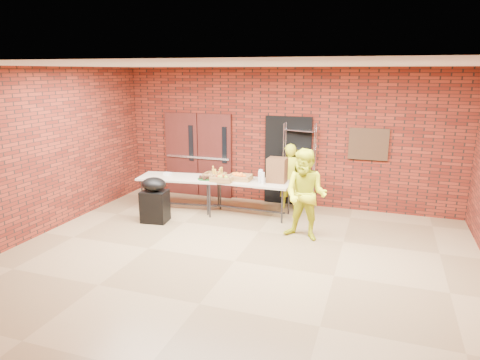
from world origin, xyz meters
The scene contains 19 objects.
room centered at (0.00, 0.00, 1.60)m, with size 8.08×7.08×3.28m.
double_doors centered at (-2.20, 3.44, 1.05)m, with size 1.78×0.12×2.10m.
dark_doorway centered at (0.10, 3.46, 1.05)m, with size 1.10×0.06×2.10m, color black.
bronze_plaque centered at (1.90, 3.45, 1.55)m, with size 0.85×0.04×0.70m, color #3B2717.
wire_rack centered at (0.40, 3.32, 0.98)m, with size 0.72×0.24×1.97m, color #B2B2B9, non-canonical shape.
table_left centered at (-2.10, 2.24, 0.71)m, with size 1.98×1.04×0.77m.
table_right centered at (-0.53, 2.38, 0.71)m, with size 1.92×0.84×0.78m.
basket_bananas centered at (-1.32, 2.36, 0.84)m, with size 0.46×0.36×0.14m.
basket_oranges centered at (-0.71, 2.38, 0.84)m, with size 0.48×0.37×0.15m.
basket_apples centered at (-1.05, 2.17, 0.84)m, with size 0.48×0.37×0.15m.
muffin_tray centered at (-1.45, 2.23, 0.82)m, with size 0.41×0.41×0.10m.
napkin_box centered at (-2.46, 2.29, 0.80)m, with size 0.18×0.12×0.06m, color silver.
coffee_dispenser centered at (0.09, 2.49, 1.04)m, with size 0.40×0.36×0.53m, color brown.
cup_stack_front centered at (-0.24, 2.32, 0.90)m, with size 0.08×0.08×0.24m, color silver.
cup_stack_mid centered at (-0.15, 2.20, 0.91)m, with size 0.09×0.09×0.26m, color silver.
cup_stack_back centered at (-0.25, 2.38, 0.91)m, with size 0.09×0.09×0.27m, color silver.
covered_grill centered at (-2.26, 1.31, 0.48)m, with size 0.58×0.50×0.96m.
volunteer_woman centered at (0.23, 3.10, 0.77)m, with size 0.56×0.37×1.53m, color #C7D017.
volunteer_man centered at (0.91, 1.39, 0.87)m, with size 0.84×0.66×1.73m, color #C7D017.
Camera 1 is at (2.24, -6.25, 3.12)m, focal length 32.00 mm.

